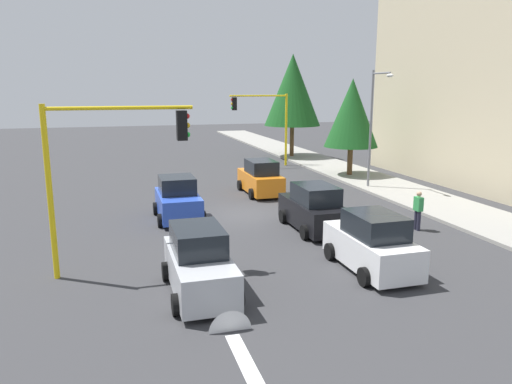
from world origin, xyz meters
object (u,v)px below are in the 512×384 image
object	(u,v)px
car_white	(372,244)
car_black	(314,209)
pedestrian_crossing	(418,209)
tree_roadside_mid	(352,113)
traffic_signal_near_right	(109,155)
tree_roadside_far	(293,90)
car_silver	(199,264)
street_lamp_curbside	(375,117)
traffic_signal_far_left	(264,115)
car_orange	(260,178)
car_blue	(178,200)

from	to	relation	value
car_white	car_black	bearing A→B (deg)	179.68
pedestrian_crossing	tree_roadside_mid	bearing A→B (deg)	165.61
traffic_signal_near_right	tree_roadside_far	bearing A→B (deg)	147.70
car_black	car_silver	bearing A→B (deg)	-48.51
street_lamp_curbside	traffic_signal_far_left	bearing A→B (deg)	-161.29
car_orange	tree_roadside_far	bearing A→B (deg)	152.74
tree_roadside_mid	pedestrian_crossing	distance (m)	13.42
car_orange	pedestrian_crossing	size ratio (longest dim) A/B	2.41
car_orange	tree_roadside_mid	bearing A→B (deg)	115.75
car_orange	car_blue	bearing A→B (deg)	-51.51
tree_roadside_far	car_blue	size ratio (longest dim) A/B	2.42
car_black	car_white	bearing A→B (deg)	-0.32
tree_roadside_far	pedestrian_crossing	world-z (taller)	tree_roadside_far
traffic_signal_far_left	street_lamp_curbside	distance (m)	10.98
car_silver	car_blue	bearing A→B (deg)	176.63
traffic_signal_far_left	pedestrian_crossing	size ratio (longest dim) A/B	3.28
traffic_signal_far_left	street_lamp_curbside	xyz separation A→B (m)	(10.39, 3.52, 0.40)
tree_roadside_far	car_orange	size ratio (longest dim) A/B	2.15
tree_roadside_far	car_black	bearing A→B (deg)	-18.16
car_silver	car_white	distance (m)	5.83
car_silver	car_white	xyz separation A→B (m)	(-0.21, 5.82, 0.00)
street_lamp_curbside	car_blue	world-z (taller)	street_lamp_curbside
tree_roadside_far	pedestrian_crossing	xyz separation A→B (m)	(22.57, -2.72, -4.91)
car_blue	car_white	size ratio (longest dim) A/B	0.92
car_orange	car_silver	distance (m)	14.02
street_lamp_curbside	tree_roadside_far	distance (m)	14.47
car_silver	car_blue	xyz separation A→B (m)	(-8.57, 0.50, -0.00)
car_white	car_orange	bearing A→B (deg)	-179.84
pedestrian_crossing	tree_roadside_far	bearing A→B (deg)	173.12
car_blue	pedestrian_crossing	world-z (taller)	car_blue
car_orange	traffic_signal_far_left	bearing A→B (deg)	161.60
tree_roadside_mid	car_silver	xyz separation A→B (m)	(16.39, -13.31, -3.44)
car_blue	street_lamp_curbside	bearing A→B (deg)	105.98
car_blue	car_black	bearing A→B (deg)	57.57
traffic_signal_near_right	car_orange	world-z (taller)	traffic_signal_near_right
car_white	pedestrian_crossing	bearing A→B (deg)	130.32
car_silver	car_black	size ratio (longest dim) A/B	0.97
tree_roadside_far	car_blue	xyz separation A→B (m)	(17.83, -12.30, -4.92)
tree_roadside_mid	car_black	world-z (taller)	tree_roadside_mid
car_silver	car_orange	bearing A→B (deg)	155.62
car_black	pedestrian_crossing	xyz separation A→B (m)	(1.34, 4.24, 0.01)
traffic_signal_near_right	car_orange	distance (m)	13.53
pedestrian_crossing	traffic_signal_far_left	bearing A→B (deg)	-176.62
pedestrian_crossing	car_white	bearing A→B (deg)	-49.68
tree_roadside_mid	car_white	xyz separation A→B (m)	(16.19, -7.49, -3.44)
tree_roadside_far	tree_roadside_mid	size ratio (longest dim) A/B	1.34
car_white	pedestrian_crossing	world-z (taller)	car_white
street_lamp_curbside	tree_roadside_far	size ratio (longest dim) A/B	0.79
traffic_signal_near_right	street_lamp_curbside	xyz separation A→B (m)	(-9.61, 14.87, 0.44)
car_black	car_white	world-z (taller)	same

